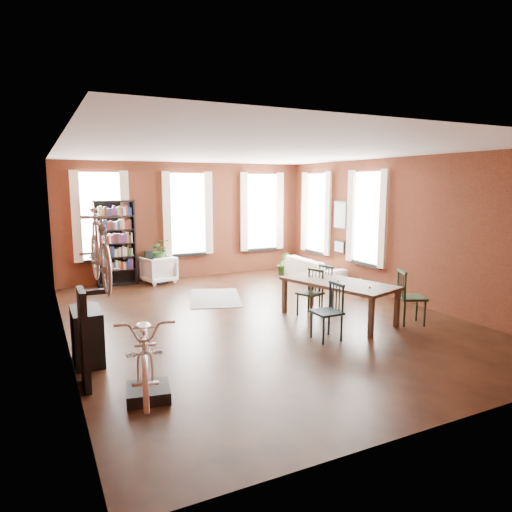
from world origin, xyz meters
TOP-DOWN VIEW (x-y plane):
  - room at (0.25, 0.62)m, footprint 9.00×9.04m
  - dining_table at (1.32, -0.76)m, footprint 1.59×2.40m
  - dining_chair_a at (0.45, -1.63)m, footprint 0.45×0.45m
  - dining_chair_b at (0.98, -0.30)m, footprint 0.54×0.54m
  - dining_chair_c at (2.39, -1.59)m, footprint 0.62×0.62m
  - dining_chair_d at (1.72, 0.00)m, footprint 0.51×0.51m
  - bookshelf at (-2.00, 4.30)m, footprint 1.00×0.32m
  - white_armchair at (-0.96, 4.09)m, footprint 0.91×0.88m
  - cream_sofa at (2.95, 2.60)m, footprint 0.61×2.08m
  - striped_rug at (-0.21, 1.85)m, footprint 1.64×2.06m
  - bike_trainer at (-2.75, -2.46)m, footprint 0.60×0.60m
  - bike_wall_rack at (-3.40, -1.80)m, footprint 0.16×0.60m
  - console_table at (-3.28, -0.90)m, footprint 0.40×0.80m
  - plant_stand at (-0.94, 4.02)m, footprint 0.39×0.39m
  - plant_by_sofa at (2.57, 3.59)m, footprint 0.55×0.74m
  - plant_small at (2.91, 0.43)m, footprint 0.40×0.51m
  - bicycle_floor at (-2.76, -2.46)m, footprint 0.84×1.10m
  - bicycle_hung at (-3.15, -1.80)m, footprint 0.47×1.00m
  - plant_on_stand at (-0.93, 3.99)m, footprint 0.58×0.63m

SIDE VIEW (x-z plane):
  - striped_rug at x=-0.21m, z-range 0.00..0.01m
  - bike_trainer at x=-2.75m, z-range 0.00..0.15m
  - plant_small at x=2.91m, z-range 0.00..0.16m
  - plant_by_sofa at x=2.57m, z-range 0.00..0.30m
  - plant_stand at x=-0.94m, z-range 0.00..0.59m
  - dining_table at x=1.32m, z-range 0.00..0.75m
  - white_armchair at x=-0.96m, z-range 0.00..0.79m
  - console_table at x=-3.28m, z-range 0.00..0.80m
  - cream_sofa at x=2.95m, z-range 0.00..0.81m
  - dining_chair_b at x=0.98m, z-range 0.00..0.92m
  - dining_chair_d at x=1.72m, z-range 0.00..0.93m
  - dining_chair_a at x=0.45m, z-range 0.00..0.96m
  - dining_chair_c at x=2.39m, z-range 0.00..1.02m
  - bike_wall_rack at x=-3.40m, z-range 0.00..1.30m
  - plant_on_stand at x=-0.93m, z-range 0.59..1.06m
  - bicycle_floor at x=-2.76m, z-range 0.15..2.02m
  - bookshelf at x=-2.00m, z-range 0.00..2.20m
  - bicycle_hung at x=-3.15m, z-range 1.30..2.96m
  - room at x=0.25m, z-range 0.53..3.75m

